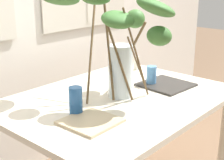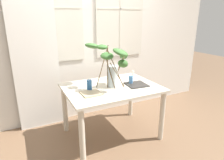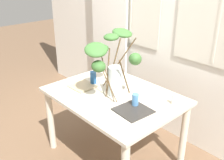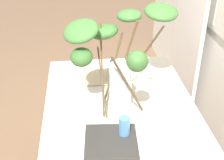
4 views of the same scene
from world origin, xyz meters
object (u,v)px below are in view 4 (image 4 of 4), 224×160
(drinking_glass_blue_right, at_px, (124,127))
(plate_square_left, at_px, (97,77))
(pillar_candle, at_px, (187,152))
(dining_table, at_px, (120,119))
(drinking_glass_blue_left, at_px, (115,70))
(plate_square_right, at_px, (111,141))
(vase_with_branches, at_px, (119,54))

(drinking_glass_blue_right, distance_m, plate_square_left, 0.65)
(pillar_candle, bearing_deg, drinking_glass_blue_right, -127.35)
(dining_table, xyz_separation_m, drinking_glass_blue_right, (0.29, -0.02, 0.17))
(drinking_glass_blue_right, bearing_deg, dining_table, 176.90)
(drinking_glass_blue_left, distance_m, plate_square_right, 0.67)
(drinking_glass_blue_right, bearing_deg, plate_square_right, -57.94)
(drinking_glass_blue_right, xyz_separation_m, plate_square_right, (0.05, -0.08, -0.05))
(vase_with_branches, height_order, drinking_glass_blue_left, vase_with_branches)
(dining_table, distance_m, plate_square_left, 0.38)
(drinking_glass_blue_left, distance_m, plate_square_left, 0.14)
(dining_table, distance_m, plate_square_right, 0.37)
(drinking_glass_blue_right, relative_size, pillar_candle, 1.08)
(plate_square_left, xyz_separation_m, pillar_candle, (0.84, 0.38, 0.04))
(vase_with_branches, xyz_separation_m, plate_square_right, (0.36, -0.08, -0.34))
(vase_with_branches, relative_size, plate_square_right, 2.63)
(drinking_glass_blue_left, bearing_deg, dining_table, -0.82)
(pillar_candle, bearing_deg, plate_square_left, -155.64)
(dining_table, height_order, plate_square_left, plate_square_left)
(dining_table, xyz_separation_m, drinking_glass_blue_left, (-0.32, 0.00, 0.18))
(dining_table, distance_m, drinking_glass_blue_right, 0.34)
(dining_table, height_order, vase_with_branches, vase_with_branches)
(plate_square_right, distance_m, pillar_candle, 0.39)
(dining_table, relative_size, plate_square_right, 4.54)
(drinking_glass_blue_left, xyz_separation_m, plate_square_right, (0.66, -0.10, -0.06))
(dining_table, relative_size, pillar_candle, 11.47)
(vase_with_branches, height_order, drinking_glass_blue_right, vase_with_branches)
(vase_with_branches, xyz_separation_m, plate_square_left, (-0.33, -0.11, -0.34))
(plate_square_right, bearing_deg, plate_square_left, -177.50)
(pillar_candle, bearing_deg, dining_table, -152.67)
(drinking_glass_blue_right, height_order, pillar_candle, drinking_glass_blue_right)
(vase_with_branches, bearing_deg, plate_square_right, -13.29)
(drinking_glass_blue_right, height_order, plate_square_right, drinking_glass_blue_right)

